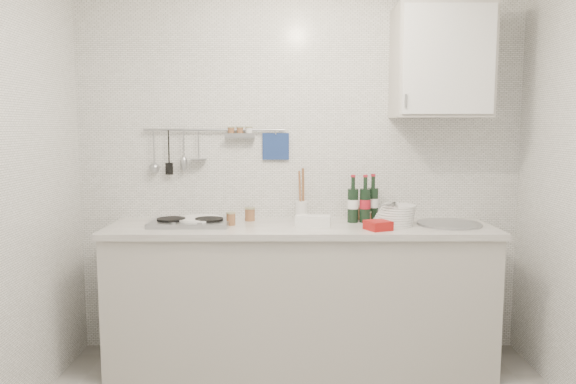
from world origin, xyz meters
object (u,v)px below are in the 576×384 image
(plate_stack_hob, at_px, (198,221))
(plate_stack_sink, at_px, (395,216))
(wine_bottles, at_px, (364,198))
(wall_cabinet, at_px, (441,62))
(utensil_crock, at_px, (301,208))

(plate_stack_hob, xyz_separation_m, plate_stack_sink, (1.26, -0.04, 0.04))
(plate_stack_sink, distance_m, wine_bottles, 0.24)
(plate_stack_hob, bearing_deg, wall_cabinet, 2.90)
(wall_cabinet, distance_m, wine_bottles, 1.00)
(utensil_crock, bearing_deg, wine_bottles, -10.18)
(wall_cabinet, xyz_separation_m, plate_stack_hob, (-1.56, -0.08, -1.01))
(plate_stack_hob, xyz_separation_m, wine_bottles, (1.08, 0.08, 0.13))
(wine_bottles, relative_size, utensil_crock, 0.89)
(plate_stack_sink, relative_size, wine_bottles, 0.95)
(plate_stack_sink, bearing_deg, wine_bottles, 145.71)
(wall_cabinet, bearing_deg, plate_stack_sink, -157.93)
(wine_bottles, bearing_deg, plate_stack_sink, -34.29)
(wine_bottles, xyz_separation_m, utensil_crock, (-0.41, 0.07, -0.07))
(plate_stack_sink, bearing_deg, plate_stack_hob, 178.13)
(wall_cabinet, bearing_deg, plate_stack_hob, -177.10)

